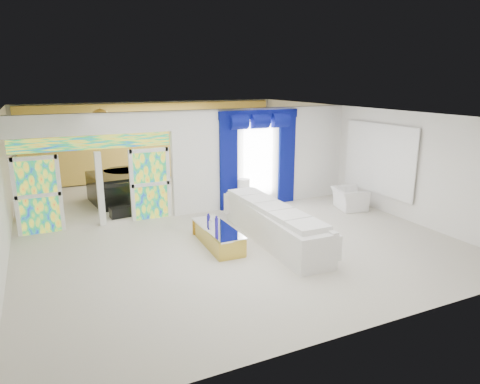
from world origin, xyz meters
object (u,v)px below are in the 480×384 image
white_sofa (274,225)px  coffee_table (218,237)px  console_table (253,203)px  armchair (349,199)px  grand_piano (115,188)px

white_sofa → coffee_table: (-1.35, 0.30, -0.18)m
coffee_table → console_table: 3.15m
armchair → white_sofa: bearing=125.0°
white_sofa → armchair: bearing=24.0°
coffee_table → console_table: bearing=47.9°
console_table → grand_piano: bearing=145.9°
armchair → grand_piano: size_ratio=0.54×
white_sofa → grand_piano: 5.87m
coffee_table → grand_piano: grand_piano is taller
armchair → coffee_table: bearing=115.8°
white_sofa → grand_piano: grand_piano is taller
grand_piano → white_sofa: bearing=-66.7°
coffee_table → white_sofa: bearing=-12.5°
white_sofa → coffee_table: size_ratio=2.14×
coffee_table → console_table: (2.11, 2.34, -0.03)m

